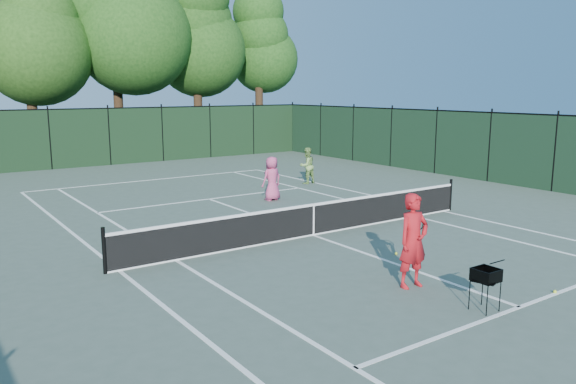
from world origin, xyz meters
TOP-DOWN VIEW (x-y plane):
  - ground at (0.00, 0.00)m, footprint 90.00×90.00m
  - sideline_doubles_left at (-5.49, 0.00)m, footprint 0.10×23.77m
  - sideline_doubles_right at (5.49, 0.00)m, footprint 0.10×23.77m
  - sideline_singles_left at (-4.12, 0.00)m, footprint 0.10×23.77m
  - sideline_singles_right at (4.12, 0.00)m, footprint 0.10×23.77m
  - baseline_far at (0.00, 11.88)m, footprint 10.97×0.10m
  - service_line_near at (0.00, -6.40)m, footprint 8.23×0.10m
  - service_line_far at (0.00, 6.40)m, footprint 8.23×0.10m
  - center_service_line at (0.00, 0.00)m, footprint 0.10×12.80m
  - tennis_net at (0.00, 0.00)m, footprint 11.69×0.09m
  - fence_far at (0.00, 18.00)m, footprint 24.00×0.05m
  - fence_right at (12.00, 0.00)m, footprint 0.05×36.00m
  - tree_2 at (-3.00, 21.80)m, footprint 6.00×6.00m
  - tree_3 at (2.00, 22.30)m, footprint 7.00×7.00m
  - tree_4 at (7.00, 21.60)m, footprint 6.20×6.20m
  - tree_5 at (12.00, 22.10)m, footprint 5.80×5.80m
  - coach at (-0.83, -4.46)m, footprint 1.00×0.63m
  - player_pink at (1.82, 4.89)m, footprint 0.83×0.59m
  - player_green at (5.08, 7.12)m, footprint 0.80×0.64m
  - ball_hopper at (-0.69, -6.11)m, footprint 0.52×0.52m
  - loose_ball_near_cart at (1.24, -6.37)m, footprint 0.07×0.07m
  - loose_ball_midcourt at (0.55, -2.66)m, footprint 0.07×0.07m

SIDE VIEW (x-z plane):
  - ground at x=0.00m, z-range 0.00..0.00m
  - sideline_doubles_left at x=-5.49m, z-range 0.00..0.01m
  - sideline_doubles_right at x=5.49m, z-range 0.00..0.01m
  - sideline_singles_left at x=-4.12m, z-range 0.00..0.01m
  - sideline_singles_right at x=4.12m, z-range 0.00..0.01m
  - baseline_far at x=0.00m, z-range 0.00..0.01m
  - service_line_near at x=0.00m, z-range 0.00..0.01m
  - service_line_far at x=0.00m, z-range 0.00..0.01m
  - center_service_line at x=0.00m, z-range 0.00..0.01m
  - loose_ball_near_cart at x=1.24m, z-range 0.00..0.07m
  - loose_ball_midcourt at x=0.55m, z-range 0.00..0.07m
  - tennis_net at x=0.00m, z-range -0.05..1.01m
  - ball_hopper at x=-0.69m, z-range 0.27..1.08m
  - player_green at x=5.08m, z-range 0.00..1.56m
  - player_pink at x=1.82m, z-range 0.00..1.61m
  - coach at x=-0.83m, z-range 0.00..1.96m
  - fence_far at x=0.00m, z-range 0.00..3.00m
  - fence_right at x=12.00m, z-range 0.00..3.00m
  - tree_5 at x=12.00m, z-range 1.59..13.82m
  - tree_2 at x=-3.00m, z-range 1.53..13.93m
  - tree_4 at x=7.00m, z-range 1.66..14.63m
  - tree_3 at x=2.00m, z-range 1.78..16.23m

